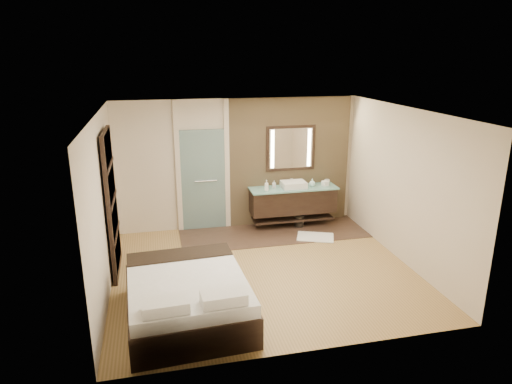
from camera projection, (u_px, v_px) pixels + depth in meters
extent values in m
plane|color=olive|center=(264.00, 271.00, 7.78)|extent=(5.00, 5.00, 0.00)
cube|color=#3C2A21|center=(274.00, 233.00, 9.40)|extent=(3.80, 1.30, 0.01)
cube|color=#9D8159|center=(290.00, 162.00, 9.68)|extent=(2.60, 0.08, 2.70)
cube|color=black|center=(293.00, 201.00, 9.64)|extent=(1.80, 0.50, 0.50)
cube|color=black|center=(292.00, 218.00, 9.75)|extent=(1.71, 0.45, 0.04)
cube|color=#93E0D5|center=(293.00, 188.00, 9.54)|extent=(1.85, 0.55, 0.03)
cube|color=white|center=(294.00, 185.00, 9.51)|extent=(0.50, 0.38, 0.13)
cylinder|color=silver|center=(291.00, 181.00, 9.68)|extent=(0.03, 0.03, 0.18)
cylinder|color=silver|center=(292.00, 178.00, 9.62)|extent=(0.02, 0.10, 0.02)
cube|color=black|center=(291.00, 148.00, 9.54)|extent=(1.06, 0.03, 0.96)
cube|color=white|center=(291.00, 148.00, 9.53)|extent=(0.94, 0.01, 0.84)
cube|color=#FFECBF|center=(272.00, 149.00, 9.44)|extent=(0.07, 0.01, 0.80)
cube|color=#FFECBF|center=(309.00, 148.00, 9.61)|extent=(0.07, 0.01, 0.80)
cube|color=#A3CECB|center=(203.00, 181.00, 9.37)|extent=(0.90, 0.05, 2.10)
cylinder|color=silver|center=(206.00, 181.00, 9.33)|extent=(0.45, 0.03, 0.03)
cube|color=beige|center=(178.00, 168.00, 9.18)|extent=(0.10, 0.08, 2.70)
cube|color=beige|center=(227.00, 165.00, 9.39)|extent=(0.10, 0.08, 2.70)
cube|color=black|center=(112.00, 203.00, 7.47)|extent=(0.06, 1.20, 2.40)
cube|color=#F1E6CA|center=(118.00, 250.00, 7.72)|extent=(0.02, 1.06, 0.52)
cube|color=#F1E6CA|center=(114.00, 217.00, 7.55)|extent=(0.02, 1.06, 0.52)
cube|color=#F1E6CA|center=(111.00, 183.00, 7.38)|extent=(0.02, 1.06, 0.52)
cube|color=#F1E6CA|center=(108.00, 147.00, 7.21)|extent=(0.02, 1.06, 0.52)
cube|color=black|center=(188.00, 303.00, 6.35)|extent=(1.71, 2.09, 0.44)
cube|color=silver|center=(187.00, 283.00, 6.26)|extent=(1.66, 2.04, 0.18)
cube|color=black|center=(180.00, 255.00, 6.93)|extent=(1.58, 0.54, 0.04)
cube|color=silver|center=(165.00, 306.00, 5.38)|extent=(0.57, 0.33, 0.14)
cube|color=silver|center=(224.00, 298.00, 5.56)|extent=(0.57, 0.33, 0.14)
cube|color=white|center=(315.00, 237.00, 9.16)|extent=(0.85, 0.73, 0.02)
cylinder|color=black|center=(299.00, 221.00, 9.73)|extent=(0.25, 0.25, 0.26)
cube|color=white|center=(325.00, 183.00, 9.66)|extent=(0.15, 0.15, 0.10)
imported|color=white|center=(267.00, 186.00, 9.27)|extent=(0.09, 0.09, 0.23)
imported|color=#B2B2B2|center=(274.00, 184.00, 9.49)|extent=(0.09, 0.09, 0.16)
imported|color=#C3F5F0|center=(312.00, 183.00, 9.60)|extent=(0.14, 0.14, 0.16)
imported|color=silver|center=(327.00, 181.00, 9.82)|extent=(0.12, 0.12, 0.09)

